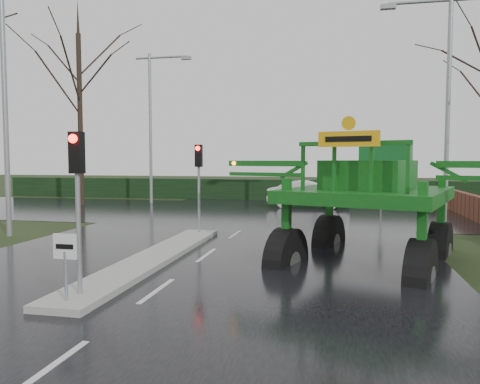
% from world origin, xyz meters
% --- Properties ---
extents(ground, '(140.00, 140.00, 0.00)m').
position_xyz_m(ground, '(0.00, 0.00, 0.00)').
color(ground, black).
rests_on(ground, ground).
extents(road_main, '(14.00, 80.00, 0.02)m').
position_xyz_m(road_main, '(0.00, 10.00, 0.00)').
color(road_main, black).
rests_on(road_main, ground).
extents(road_cross, '(80.00, 12.00, 0.02)m').
position_xyz_m(road_cross, '(0.00, 16.00, 0.01)').
color(road_cross, black).
rests_on(road_cross, ground).
extents(median_island, '(1.20, 10.00, 0.16)m').
position_xyz_m(median_island, '(-1.30, 3.00, 0.09)').
color(median_island, gray).
rests_on(median_island, ground).
extents(hedge_row, '(44.00, 0.90, 1.50)m').
position_xyz_m(hedge_row, '(0.00, 24.00, 0.75)').
color(hedge_row, black).
rests_on(hedge_row, ground).
extents(brick_wall, '(0.40, 20.00, 1.20)m').
position_xyz_m(brick_wall, '(10.50, 16.00, 0.60)').
color(brick_wall, '#592D1E').
rests_on(brick_wall, ground).
extents(keep_left_sign, '(0.50, 0.07, 1.35)m').
position_xyz_m(keep_left_sign, '(-1.30, -1.50, 1.06)').
color(keep_left_sign, gray).
rests_on(keep_left_sign, ground).
extents(traffic_signal_near, '(0.26, 0.33, 3.52)m').
position_xyz_m(traffic_signal_near, '(-1.30, -1.01, 2.59)').
color(traffic_signal_near, gray).
rests_on(traffic_signal_near, ground).
extents(traffic_signal_mid, '(0.26, 0.33, 3.52)m').
position_xyz_m(traffic_signal_mid, '(-1.30, 7.49, 2.59)').
color(traffic_signal_mid, gray).
rests_on(traffic_signal_mid, ground).
extents(traffic_signal_far, '(0.26, 0.33, 3.52)m').
position_xyz_m(traffic_signal_far, '(6.50, 20.01, 2.59)').
color(traffic_signal_far, gray).
rests_on(traffic_signal_far, ground).
extents(street_light_left_near, '(3.85, 0.30, 10.00)m').
position_xyz_m(street_light_left_near, '(-8.19, 6.00, 5.99)').
color(street_light_left_near, gray).
rests_on(street_light_left_near, ground).
extents(street_light_right, '(3.85, 0.30, 10.00)m').
position_xyz_m(street_light_right, '(8.19, 12.00, 5.99)').
color(street_light_right, gray).
rests_on(street_light_right, ground).
extents(street_light_left_far, '(3.85, 0.30, 10.00)m').
position_xyz_m(street_light_left_far, '(-8.19, 20.00, 5.99)').
color(street_light_left_far, gray).
rests_on(street_light_left_far, ground).
extents(tree_left_far, '(7.70, 7.70, 13.26)m').
position_xyz_m(tree_left_far, '(-12.50, 18.00, 7.15)').
color(tree_left_far, black).
rests_on(tree_left_far, ground).
extents(crop_sprayer, '(8.71, 6.69, 5.09)m').
position_xyz_m(crop_sprayer, '(2.59, 3.73, 2.41)').
color(crop_sprayer, black).
rests_on(crop_sprayer, ground).
extents(white_sedan, '(5.00, 1.92, 1.63)m').
position_xyz_m(white_sedan, '(2.17, 19.02, 0.00)').
color(white_sedan, silver).
rests_on(white_sedan, ground).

